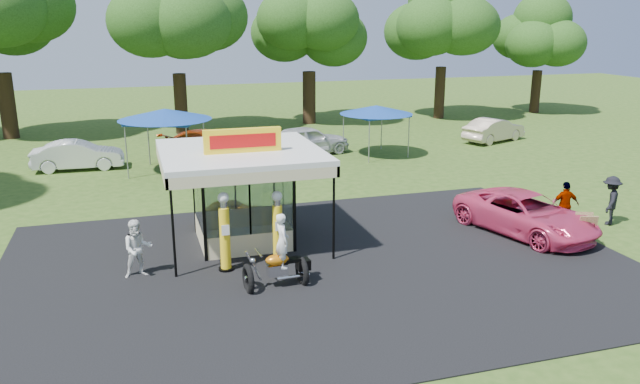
{
  "coord_description": "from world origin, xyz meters",
  "views": [
    {
      "loc": [
        -5.47,
        -15.85,
        7.72
      ],
      "look_at": [
        0.55,
        4.0,
        1.91
      ],
      "focal_mm": 35.0,
      "sensor_mm": 36.0,
      "label": 1
    }
  ],
  "objects_px": {
    "gas_pump_left": "(225,234)",
    "bg_car_c": "(307,140)",
    "gas_pump_right": "(278,230)",
    "tent_east": "(376,110)",
    "gas_station_kiosk": "(242,194)",
    "bg_car_a": "(78,155)",
    "spectator_west": "(138,249)",
    "tent_west": "(165,115)",
    "spectator_east_b": "(565,205)",
    "bg_car_b": "(207,143)",
    "kiosk_car": "(233,211)",
    "a_frame_sign": "(585,229)",
    "bg_car_e": "(494,130)",
    "pink_sedan": "(526,214)",
    "spectator_east_a": "(611,200)",
    "motorcycle": "(280,258)"
  },
  "relations": [
    {
      "from": "a_frame_sign",
      "to": "spectator_west",
      "type": "height_order",
      "value": "spectator_west"
    },
    {
      "from": "gas_station_kiosk",
      "to": "tent_west",
      "type": "height_order",
      "value": "gas_station_kiosk"
    },
    {
      "from": "kiosk_car",
      "to": "spectator_west",
      "type": "relative_size",
      "value": 1.53
    },
    {
      "from": "spectator_east_a",
      "to": "bg_car_c",
      "type": "relative_size",
      "value": 0.38
    },
    {
      "from": "bg_car_e",
      "to": "tent_east",
      "type": "relative_size",
      "value": 1.1
    },
    {
      "from": "tent_east",
      "to": "spectator_east_b",
      "type": "bearing_deg",
      "value": -81.69
    },
    {
      "from": "gas_pump_right",
      "to": "spectator_west",
      "type": "distance_m",
      "value": 4.35
    },
    {
      "from": "gas_pump_right",
      "to": "tent_west",
      "type": "xyz_separation_m",
      "value": [
        -2.58,
        13.92,
        1.8
      ]
    },
    {
      "from": "a_frame_sign",
      "to": "bg_car_a",
      "type": "height_order",
      "value": "bg_car_a"
    },
    {
      "from": "spectator_east_a",
      "to": "a_frame_sign",
      "type": "bearing_deg",
      "value": -9.54
    },
    {
      "from": "gas_pump_left",
      "to": "bg_car_a",
      "type": "bearing_deg",
      "value": 108.54
    },
    {
      "from": "gas_station_kiosk",
      "to": "tent_west",
      "type": "distance_m",
      "value": 11.77
    },
    {
      "from": "spectator_east_b",
      "to": "gas_station_kiosk",
      "type": "bearing_deg",
      "value": 3.17
    },
    {
      "from": "gas_station_kiosk",
      "to": "bg_car_e",
      "type": "bearing_deg",
      "value": 36.52
    },
    {
      "from": "bg_car_e",
      "to": "gas_pump_left",
      "type": "bearing_deg",
      "value": 107.82
    },
    {
      "from": "spectator_east_b",
      "to": "bg_car_b",
      "type": "distance_m",
      "value": 20.32
    },
    {
      "from": "spectator_east_a",
      "to": "gas_pump_left",
      "type": "bearing_deg",
      "value": -41.63
    },
    {
      "from": "pink_sedan",
      "to": "bg_car_a",
      "type": "bearing_deg",
      "value": 120.25
    },
    {
      "from": "spectator_east_a",
      "to": "spectator_east_b",
      "type": "distance_m",
      "value": 1.95
    },
    {
      "from": "pink_sedan",
      "to": "bg_car_e",
      "type": "bearing_deg",
      "value": 45.37
    },
    {
      "from": "gas_station_kiosk",
      "to": "tent_west",
      "type": "bearing_deg",
      "value": 99.15
    },
    {
      "from": "bg_car_b",
      "to": "bg_car_a",
      "type": "bearing_deg",
      "value": 74.84
    },
    {
      "from": "kiosk_car",
      "to": "spectator_west",
      "type": "height_order",
      "value": "spectator_west"
    },
    {
      "from": "gas_station_kiosk",
      "to": "bg_car_a",
      "type": "bearing_deg",
      "value": 115.15
    },
    {
      "from": "gas_pump_left",
      "to": "bg_car_c",
      "type": "distance_m",
      "value": 17.49
    },
    {
      "from": "bg_car_e",
      "to": "pink_sedan",
      "type": "bearing_deg",
      "value": 129.83
    },
    {
      "from": "a_frame_sign",
      "to": "motorcycle",
      "type": "bearing_deg",
      "value": -158.07
    },
    {
      "from": "a_frame_sign",
      "to": "pink_sedan",
      "type": "xyz_separation_m",
      "value": [
        -1.36,
        1.57,
        0.2
      ]
    },
    {
      "from": "spectator_west",
      "to": "tent_west",
      "type": "height_order",
      "value": "tent_west"
    },
    {
      "from": "gas_pump_right",
      "to": "tent_east",
      "type": "xyz_separation_m",
      "value": [
        9.19,
        14.53,
        1.46
      ]
    },
    {
      "from": "bg_car_a",
      "to": "tent_east",
      "type": "relative_size",
      "value": 1.11
    },
    {
      "from": "gas_pump_left",
      "to": "bg_car_b",
      "type": "xyz_separation_m",
      "value": [
        1.56,
        17.32,
        -0.46
      ]
    },
    {
      "from": "bg_car_b",
      "to": "kiosk_car",
      "type": "bearing_deg",
      "value": 151.26
    },
    {
      "from": "bg_car_a",
      "to": "bg_car_e",
      "type": "distance_m",
      "value": 25.17
    },
    {
      "from": "kiosk_car",
      "to": "spectator_east_b",
      "type": "relative_size",
      "value": 1.57
    },
    {
      "from": "spectator_east_b",
      "to": "kiosk_car",
      "type": "bearing_deg",
      "value": -6.72
    },
    {
      "from": "tent_west",
      "to": "tent_east",
      "type": "xyz_separation_m",
      "value": [
        11.77,
        0.61,
        -0.34
      ]
    },
    {
      "from": "spectator_east_b",
      "to": "pink_sedan",
      "type": "bearing_deg",
      "value": 17.76
    },
    {
      "from": "motorcycle",
      "to": "spectator_west",
      "type": "distance_m",
      "value": 4.46
    },
    {
      "from": "spectator_west",
      "to": "bg_car_b",
      "type": "bearing_deg",
      "value": 69.15
    },
    {
      "from": "kiosk_car",
      "to": "bg_car_b",
      "type": "bearing_deg",
      "value": -2.6
    },
    {
      "from": "spectator_east_b",
      "to": "bg_car_a",
      "type": "relative_size",
      "value": 0.39
    },
    {
      "from": "gas_station_kiosk",
      "to": "a_frame_sign",
      "type": "relative_size",
      "value": 4.89
    },
    {
      "from": "spectator_east_b",
      "to": "bg_car_a",
      "type": "height_order",
      "value": "spectator_east_b"
    },
    {
      "from": "spectator_west",
      "to": "tent_east",
      "type": "xyz_separation_m",
      "value": [
        13.53,
        14.3,
        1.72
      ]
    },
    {
      "from": "gas_pump_left",
      "to": "tent_west",
      "type": "relative_size",
      "value": 0.55
    },
    {
      "from": "pink_sedan",
      "to": "tent_east",
      "type": "height_order",
      "value": "tent_east"
    },
    {
      "from": "kiosk_car",
      "to": "tent_west",
      "type": "xyz_separation_m",
      "value": [
        -1.86,
        9.35,
        2.5
      ]
    },
    {
      "from": "gas_pump_left",
      "to": "gas_pump_right",
      "type": "height_order",
      "value": "gas_pump_left"
    },
    {
      "from": "spectator_west",
      "to": "bg_car_c",
      "type": "bearing_deg",
      "value": 50.94
    }
  ]
}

